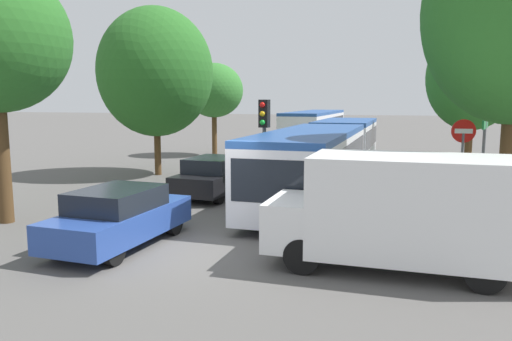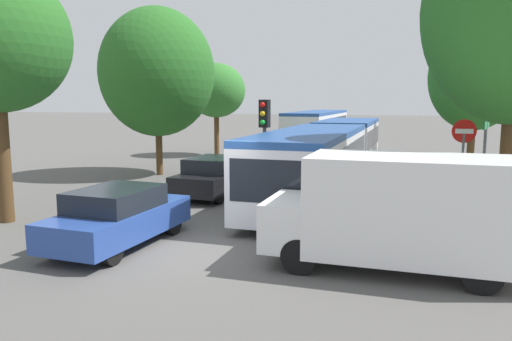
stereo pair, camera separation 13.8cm
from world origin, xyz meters
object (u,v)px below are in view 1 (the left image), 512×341
(tree_right_mid, at_px, (472,80))
(white_van, at_px, (403,209))
(articulated_bus, at_px, (329,151))
(queued_car_silver, at_px, (265,156))
(direction_sign_post, at_px, (485,126))
(queued_car_blue, at_px, (119,217))
(queued_car_black, at_px, (215,176))
(city_bus_rear, at_px, (315,126))
(no_entry_sign, at_px, (462,151))
(tree_left_mid, at_px, (158,75))
(traffic_light, at_px, (264,128))
(tree_left_far, at_px, (214,92))

(tree_right_mid, bearing_deg, white_van, -100.85)
(articulated_bus, distance_m, queued_car_silver, 4.90)
(direction_sign_post, xyz_separation_m, tree_right_mid, (0.61, 8.80, 1.77))
(queued_car_silver, bearing_deg, queued_car_blue, -176.86)
(articulated_bus, distance_m, queued_car_black, 4.72)
(city_bus_rear, height_order, no_entry_sign, no_entry_sign)
(tree_left_mid, bearing_deg, articulated_bus, -7.36)
(articulated_bus, height_order, queued_car_blue, articulated_bus)
(articulated_bus, xyz_separation_m, queued_car_silver, (-3.49, 3.37, -0.67))
(no_entry_sign, height_order, direction_sign_post, direction_sign_post)
(direction_sign_post, bearing_deg, traffic_light, 27.02)
(queued_car_blue, distance_m, white_van, 6.36)
(city_bus_rear, xyz_separation_m, no_entry_sign, (8.00, -20.77, 0.42))
(white_van, bearing_deg, direction_sign_post, -107.75)
(no_entry_sign, xyz_separation_m, tree_left_mid, (-12.27, 4.28, 2.58))
(queued_car_black, bearing_deg, city_bus_rear, 3.18)
(white_van, xyz_separation_m, tree_left_far, (-11.05, 18.27, 2.61))
(queued_car_black, xyz_separation_m, direction_sign_post, (8.86, 0.98, 1.87))
(queued_car_blue, relative_size, direction_sign_post, 1.13)
(tree_left_far, bearing_deg, traffic_light, -62.42)
(no_entry_sign, height_order, tree_left_mid, tree_left_mid)
(articulated_bus, xyz_separation_m, tree_left_far, (-8.26, 9.09, 2.45))
(no_entry_sign, bearing_deg, queued_car_silver, -129.87)
(direction_sign_post, bearing_deg, queued_car_silver, -18.24)
(queued_car_black, height_order, tree_right_mid, tree_right_mid)
(articulated_bus, distance_m, white_van, 9.60)
(queued_car_black, bearing_deg, tree_left_mid, 49.94)
(tree_right_mid, bearing_deg, queued_car_black, -134.10)
(tree_right_mid, bearing_deg, tree_left_mid, -156.94)
(city_bus_rear, distance_m, white_van, 27.42)
(no_entry_sign, xyz_separation_m, direction_sign_post, (0.77, 1.29, 0.69))
(city_bus_rear, distance_m, tree_left_mid, 17.30)
(city_bus_rear, height_order, direction_sign_post, direction_sign_post)
(articulated_bus, height_order, city_bus_rear, city_bus_rear)
(white_van, bearing_deg, no_entry_sign, -104.85)
(articulated_bus, relative_size, tree_left_far, 2.93)
(queued_car_blue, height_order, tree_left_mid, tree_left_mid)
(city_bus_rear, distance_m, direction_sign_post, 21.39)
(tree_left_far, bearing_deg, direction_sign_post, -39.32)
(city_bus_rear, distance_m, no_entry_sign, 22.27)
(white_van, bearing_deg, tree_right_mid, -99.76)
(tree_left_mid, height_order, tree_left_far, tree_left_mid)
(tree_right_mid, bearing_deg, queued_car_blue, -120.23)
(traffic_light, height_order, direction_sign_post, direction_sign_post)
(direction_sign_post, distance_m, tree_left_mid, 13.51)
(queued_car_blue, xyz_separation_m, tree_left_far, (-4.71, 18.41, 3.15))
(traffic_light, bearing_deg, tree_left_mid, -117.90)
(queued_car_silver, relative_size, tree_right_mid, 0.60)
(tree_left_mid, distance_m, tree_right_mid, 14.84)
(tree_left_mid, bearing_deg, direction_sign_post, -12.89)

